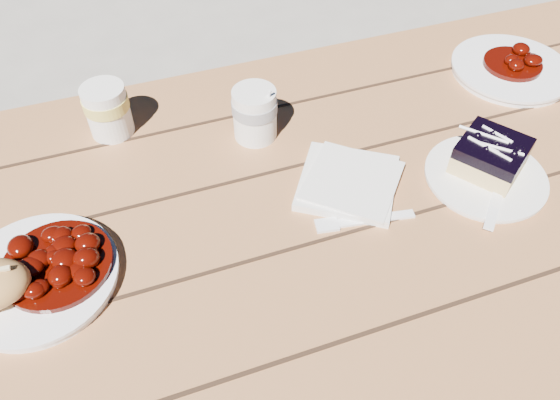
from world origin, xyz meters
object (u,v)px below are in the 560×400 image
object	(u,v)px
blueberry_cake	(491,155)
coffee_cup	(255,114)
dessert_plate	(485,177)
second_plate	(510,70)
picnic_table	(332,253)
second_cup	(108,110)
main_plate	(38,279)

from	to	relation	value
blueberry_cake	coffee_cup	bearing A→B (deg)	112.16
dessert_plate	second_plate	distance (m)	0.32
picnic_table	blueberry_cake	world-z (taller)	blueberry_cake
picnic_table	second_plate	distance (m)	0.52
coffee_cup	second_plate	xyz separation A→B (m)	(0.54, 0.01, -0.04)
coffee_cup	second_cup	distance (m)	0.25
second_cup	coffee_cup	bearing A→B (deg)	-21.60
main_plate	coffee_cup	world-z (taller)	coffee_cup
main_plate	second_cup	size ratio (longest dim) A/B	2.32
picnic_table	second_cup	xyz separation A→B (m)	(-0.32, 0.27, 0.21)
picnic_table	second_cup	bearing A→B (deg)	139.65
blueberry_cake	second_cup	size ratio (longest dim) A/B	1.48
dessert_plate	blueberry_cake	xyz separation A→B (m)	(0.01, 0.01, 0.03)
picnic_table	dessert_plate	xyz separation A→B (m)	(0.24, -0.05, 0.17)
main_plate	blueberry_cake	size ratio (longest dim) A/B	1.57
coffee_cup	main_plate	bearing A→B (deg)	-152.72
dessert_plate	blueberry_cake	size ratio (longest dim) A/B	1.37
picnic_table	dessert_plate	world-z (taller)	dessert_plate
dessert_plate	second_cup	distance (m)	0.65
main_plate	picnic_table	bearing A→B (deg)	2.02
dessert_plate	blueberry_cake	bearing A→B (deg)	56.31
picnic_table	dessert_plate	size ratio (longest dim) A/B	10.51
blueberry_cake	second_plate	distance (m)	0.31
blueberry_cake	dessert_plate	bearing A→B (deg)	-158.41
main_plate	coffee_cup	distance (m)	0.43
main_plate	dessert_plate	bearing A→B (deg)	-2.88
main_plate	dessert_plate	xyz separation A→B (m)	(0.70, -0.04, -0.00)
second_plate	second_cup	bearing A→B (deg)	173.77
second_plate	main_plate	bearing A→B (deg)	-167.42
dessert_plate	second_plate	world-z (taller)	second_plate
second_cup	dessert_plate	bearing A→B (deg)	-30.20
dessert_plate	coffee_cup	bearing A→B (deg)	144.26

